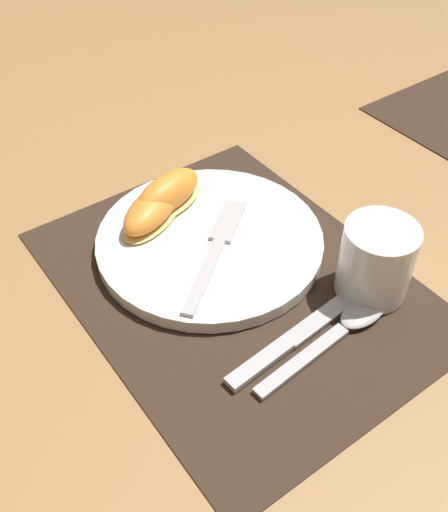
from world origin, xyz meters
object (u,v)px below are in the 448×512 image
object	(u,v)px
plate	(210,241)
juice_glass	(375,264)
citrus_wedge_0	(166,195)
knife	(299,334)
citrus_wedge_1	(152,210)
spoon	(348,324)
fork	(218,245)

from	to	relation	value
plate	juice_glass	distance (m)	0.19
citrus_wedge_0	juice_glass	bearing A→B (deg)	26.16
knife	citrus_wedge_1	size ratio (longest dim) A/B	1.75
citrus_wedge_0	citrus_wedge_1	distance (m)	0.03
plate	citrus_wedge_0	world-z (taller)	citrus_wedge_0
knife	citrus_wedge_1	xyz separation A→B (m)	(-0.23, -0.03, 0.03)
knife	citrus_wedge_0	distance (m)	0.24
spoon	citrus_wedge_0	size ratio (longest dim) A/B	1.68
knife	citrus_wedge_0	size ratio (longest dim) A/B	1.82
plate	spoon	xyz separation A→B (m)	(0.19, 0.04, -0.00)
fork	citrus_wedge_1	xyz separation A→B (m)	(-0.09, -0.04, 0.01)
juice_glass	fork	bearing A→B (deg)	-142.60
spoon	citrus_wedge_0	xyz separation A→B (m)	(-0.26, -0.06, 0.03)
knife	citrus_wedge_1	bearing A→B (deg)	-171.53
citrus_wedge_1	citrus_wedge_0	bearing A→B (deg)	111.08
citrus_wedge_0	citrus_wedge_1	size ratio (longest dim) A/B	0.96
juice_glass	spoon	size ratio (longest dim) A/B	0.46
fork	citrus_wedge_1	bearing A→B (deg)	-157.31
spoon	citrus_wedge_0	distance (m)	0.27
juice_glass	citrus_wedge_1	bearing A→B (deg)	-147.66
knife	fork	size ratio (longest dim) A/B	1.24
fork	citrus_wedge_0	distance (m)	0.10
spoon	citrus_wedge_1	distance (m)	0.27
knife	citrus_wedge_0	bearing A→B (deg)	-178.24
spoon	citrus_wedge_0	world-z (taller)	citrus_wedge_0
juice_glass	fork	world-z (taller)	juice_glass
citrus_wedge_0	citrus_wedge_1	world-z (taller)	citrus_wedge_0
plate	spoon	size ratio (longest dim) A/B	1.43
plate	knife	size ratio (longest dim) A/B	1.32
citrus_wedge_0	spoon	bearing A→B (deg)	12.30
citrus_wedge_0	plate	bearing A→B (deg)	9.06
knife	spoon	bearing A→B (deg)	67.81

